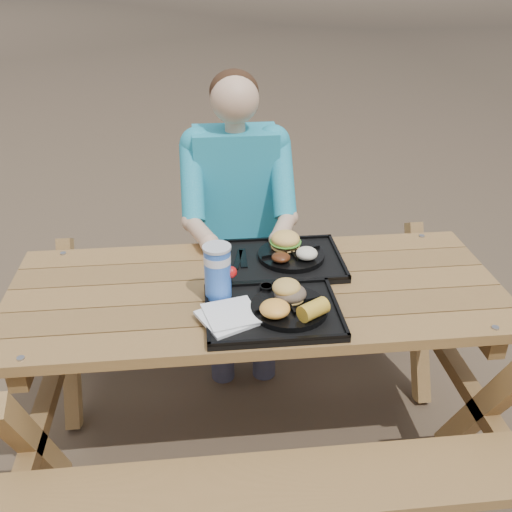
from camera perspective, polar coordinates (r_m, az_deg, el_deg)
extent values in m
plane|color=#999999|center=(2.56, 0.00, -17.56)|extent=(60.00, 60.00, 0.00)
cube|color=black|center=(1.93, 1.67, -5.71)|extent=(0.45, 0.35, 0.02)
cube|color=black|center=(2.23, 2.80, -0.53)|extent=(0.45, 0.35, 0.02)
cylinder|color=black|center=(1.92, 3.34, -5.20)|extent=(0.26, 0.26, 0.02)
cylinder|color=black|center=(2.24, 3.53, 0.08)|extent=(0.26, 0.26, 0.02)
cube|color=white|center=(1.88, -2.80, -6.06)|extent=(0.23, 0.23, 0.02)
cylinder|color=blue|center=(1.95, -3.85, -1.69)|extent=(0.09, 0.09, 0.19)
cylinder|color=black|center=(2.01, 1.04, -3.32)|extent=(0.05, 0.05, 0.03)
cylinder|color=gold|center=(2.02, 2.63, -3.14)|extent=(0.05, 0.05, 0.03)
ellipsoid|color=#FFB343|center=(1.85, 1.90, -5.29)|extent=(0.10, 0.10, 0.05)
cube|color=black|center=(2.23, -1.30, -0.20)|extent=(0.03, 0.15, 0.01)
ellipsoid|color=#4E230F|center=(2.16, 2.50, -0.13)|extent=(0.07, 0.07, 0.03)
ellipsoid|color=#EEE4CA|center=(2.19, 5.09, 0.26)|extent=(0.08, 0.08, 0.05)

